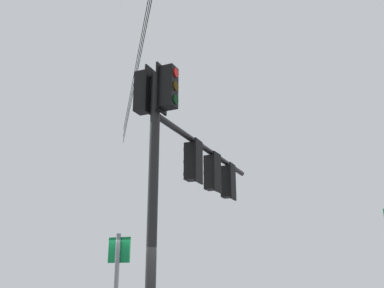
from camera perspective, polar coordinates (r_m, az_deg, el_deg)
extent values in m
cylinder|color=black|center=(8.32, -5.26, -9.88)|extent=(0.20, 0.20, 6.03)
cylinder|color=black|center=(11.26, 2.13, -0.87)|extent=(0.39, 5.63, 0.14)
cube|color=black|center=(9.21, -6.43, 6.78)|extent=(0.31, 0.31, 0.90)
cube|color=black|center=(9.13, -5.51, 6.97)|extent=(0.06, 0.44, 1.04)
cylinder|color=red|center=(9.42, -7.24, 8.26)|extent=(0.04, 0.20, 0.20)
cylinder|color=#3C2703|center=(9.29, -7.31, 6.59)|extent=(0.04, 0.20, 0.20)
cylinder|color=black|center=(9.17, -7.39, 4.88)|extent=(0.04, 0.20, 0.20)
cube|color=black|center=(8.94, -3.10, 7.47)|extent=(0.31, 0.31, 0.90)
cube|color=black|center=(9.01, -4.06, 7.27)|extent=(0.06, 0.44, 1.04)
cylinder|color=red|center=(9.00, -2.12, 9.39)|extent=(0.04, 0.20, 0.20)
cylinder|color=#3C2703|center=(8.87, -2.15, 7.66)|extent=(0.04, 0.20, 0.20)
cylinder|color=black|center=(8.75, -2.17, 5.88)|extent=(0.04, 0.20, 0.20)
cube|color=black|center=(10.22, 0.00, -2.35)|extent=(0.30, 0.30, 0.90)
cube|color=black|center=(10.15, 0.88, -2.25)|extent=(0.05, 0.44, 1.04)
cylinder|color=red|center=(10.36, -0.84, -0.84)|extent=(0.03, 0.20, 0.20)
cylinder|color=#3C2703|center=(10.28, -0.85, -2.44)|extent=(0.03, 0.20, 0.20)
cylinder|color=black|center=(10.21, -0.86, -4.07)|extent=(0.03, 0.20, 0.20)
cube|color=black|center=(11.29, 2.55, -3.81)|extent=(0.33, 0.33, 0.90)
cube|color=black|center=(11.22, 3.34, -3.71)|extent=(0.08, 0.44, 1.04)
cylinder|color=red|center=(11.43, 1.78, -2.44)|extent=(0.05, 0.20, 0.20)
cylinder|color=#3C2703|center=(11.36, 1.79, -3.90)|extent=(0.05, 0.20, 0.20)
cylinder|color=black|center=(11.29, 1.81, -5.38)|extent=(0.05, 0.20, 0.20)
cube|color=black|center=(12.39, 4.66, -5.00)|extent=(0.31, 0.31, 0.90)
cube|color=black|center=(12.34, 5.41, -4.93)|extent=(0.05, 0.44, 1.04)
cylinder|color=red|center=(12.51, 3.92, -3.73)|extent=(0.04, 0.20, 0.20)
cylinder|color=#3C2703|center=(12.44, 3.94, -5.07)|extent=(0.04, 0.20, 0.20)
cylinder|color=black|center=(12.38, 3.97, -6.43)|extent=(0.04, 0.20, 0.20)
cube|color=#0C7238|center=(6.78, -9.57, -13.61)|extent=(0.37, 0.03, 0.38)
cube|color=white|center=(6.79, -9.50, -13.62)|extent=(0.31, 0.01, 0.32)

